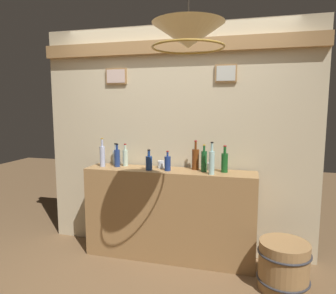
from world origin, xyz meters
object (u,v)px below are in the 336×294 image
Objects in this scene: liquor_bottle_scotch at (125,157)px; liquor_bottle_brandy at (116,157)px; liquor_bottle_port at (225,162)px; liquor_bottle_mezcal at (196,159)px; glass_tumbler_rocks at (161,164)px; liquor_bottle_tequila at (102,156)px; liquor_bottle_gin at (117,157)px; pendant_lamp at (188,37)px; liquor_bottle_vodka at (168,163)px; liquor_bottle_bourbon at (149,162)px; liquor_bottle_whiskey at (212,162)px; wooden_barrel at (284,266)px; liquor_bottle_sherry at (204,161)px; glass_tumbler_highball at (211,167)px.

liquor_bottle_scotch reaches higher than liquor_bottle_brandy.
liquor_bottle_mezcal reaches higher than liquor_bottle_port.
glass_tumbler_rocks is at bearing 176.08° from liquor_bottle_port.
liquor_bottle_port is 0.31m from liquor_bottle_mezcal.
liquor_bottle_mezcal is at bearing 5.76° from liquor_bottle_tequila.
pendant_lamp reaches higher than liquor_bottle_gin.
liquor_bottle_brandy is (0.09, 0.14, -0.03)m from liquor_bottle_tequila.
liquor_bottle_scotch is at bearing 22.23° from liquor_bottle_tequila.
liquor_bottle_port reaches higher than liquor_bottle_vodka.
liquor_bottle_bourbon is 0.17m from glass_tumbler_rocks.
liquor_bottle_whiskey reaches higher than glass_tumbler_rocks.
liquor_bottle_scotch is 1.92m from wooden_barrel.
wooden_barrel is (1.34, -0.24, -0.83)m from liquor_bottle_bourbon.
liquor_bottle_gin is (-0.40, 0.09, 0.02)m from liquor_bottle_bourbon.
liquor_bottle_tequila is 2.12m from wooden_barrel.
liquor_bottle_port reaches higher than liquor_bottle_gin.
liquor_bottle_bourbon is at bearing -122.18° from glass_tumbler_rocks.
liquor_bottle_whiskey reaches higher than liquor_bottle_sherry.
glass_tumbler_highball is (1.09, -0.03, -0.05)m from liquor_bottle_brandy.
liquor_bottle_scotch is at bearing 166.40° from liquor_bottle_vodka.
liquor_bottle_scotch is at bearing 38.72° from liquor_bottle_gin.
liquor_bottle_gin is at bearing 173.50° from liquor_bottle_vodka.
liquor_bottle_gin is at bearing 12.87° from liquor_bottle_tequila.
liquor_bottle_whiskey is at bearing -4.40° from liquor_bottle_tequila.
liquor_bottle_scotch is 1.02× the size of liquor_bottle_brandy.
pendant_lamp is 2.13m from wooden_barrel.
liquor_bottle_scotch is at bearing 155.41° from liquor_bottle_bourbon.
liquor_bottle_scotch is 0.98× the size of liquor_bottle_gin.
liquor_bottle_scotch is at bearing -178.81° from glass_tumbler_highball.
liquor_bottle_bourbon is (-0.47, -0.16, -0.03)m from liquor_bottle_mezcal.
liquor_bottle_bourbon is 0.65m from glass_tumbler_highball.
liquor_bottle_sherry reaches higher than liquor_bottle_scotch.
liquor_bottle_brandy is 3.21× the size of glass_tumbler_highball.
liquor_bottle_vodka is 0.30m from liquor_bottle_mezcal.
liquor_bottle_bourbon is at bearing 124.32° from pendant_lamp.
liquor_bottle_gin reaches higher than glass_tumbler_rocks.
liquor_bottle_whiskey is (0.46, -0.06, 0.05)m from liquor_bottle_vodka.
pendant_lamp is at bearing -96.23° from liquor_bottle_whiskey.
glass_tumbler_highball is at bearing 4.37° from liquor_bottle_gin.
liquor_bottle_brandy is 0.53× the size of wooden_barrel.
liquor_bottle_sherry is 0.90m from liquor_bottle_scotch.
liquor_bottle_bourbon is at bearing -173.14° from liquor_bottle_vodka.
pendant_lamp is at bearing -102.18° from liquor_bottle_port.
liquor_bottle_whiskey reaches higher than liquor_bottle_mezcal.
pendant_lamp is (0.57, -0.84, 1.06)m from liquor_bottle_bourbon.
liquor_bottle_mezcal is 3.94× the size of glass_tumbler_rocks.
glass_tumbler_rocks is at bearing 162.98° from wooden_barrel.
glass_tumbler_highball is at bearing 86.90° from pendant_lamp.
wooden_barrel is at bearing -13.68° from liquor_bottle_brandy.
liquor_bottle_whiskey is at bearing -81.12° from glass_tumbler_highball.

